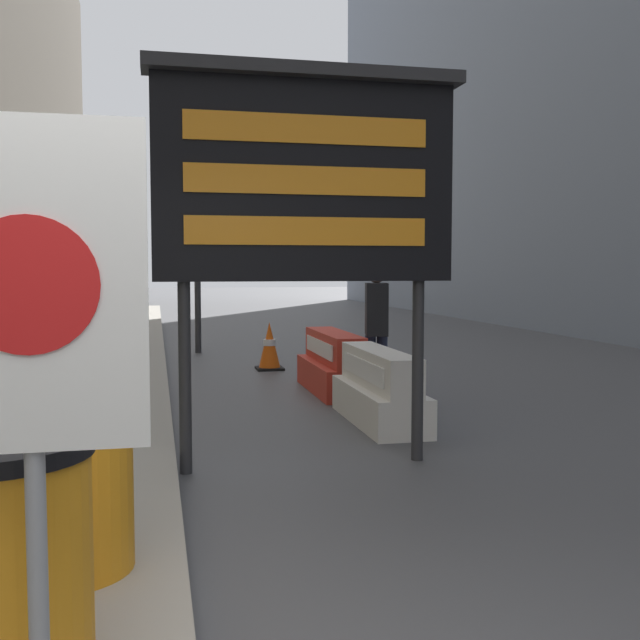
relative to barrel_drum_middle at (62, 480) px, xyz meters
name	(u,v)px	position (x,y,z in m)	size (l,w,h in m)	color
barrel_drum_middle	(62,480)	(0.00, 0.00, 0.00)	(0.71, 0.71, 0.89)	orange
warning_sign	(30,326)	(0.11, -1.54, 0.88)	(0.67, 0.08, 1.93)	gray
message_board	(305,179)	(1.65, 2.17, 1.76)	(2.56, 0.36, 3.23)	#28282B
jersey_barrier_white	(379,391)	(2.76, 3.71, -0.25)	(0.58, 1.86, 0.78)	silver
jersey_barrier_red_striped	(334,365)	(2.76, 5.76, -0.25)	(0.64, 1.90, 0.79)	red
traffic_cone_near	(269,346)	(2.24, 8.07, -0.22)	(0.43, 0.43, 0.77)	black
traffic_light_near_curb	(197,199)	(1.25, 10.64, 2.35)	(0.28, 0.44, 4.07)	#2D2D30
pedestrian_worker	(376,321)	(3.12, 5.04, 0.39)	(0.35, 0.49, 1.68)	#23283D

